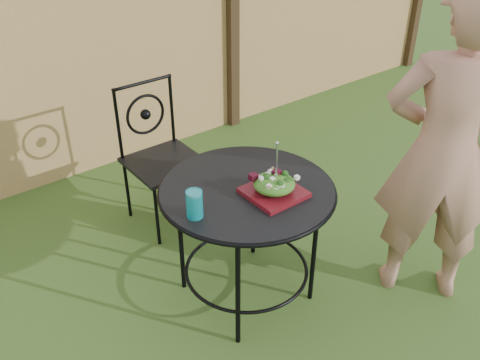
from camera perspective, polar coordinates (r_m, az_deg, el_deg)
The scene contains 9 objects.
ground at distance 3.03m, azimuth 4.37°, elevation -15.07°, with size 60.00×60.00×0.00m, color #244917.
fence at distance 4.15m, azimuth -16.11°, elevation 13.05°, with size 8.00×0.12×1.90m.
patio_table at distance 2.82m, azimuth 0.74°, elevation -3.22°, with size 0.92×0.92×0.72m.
patio_chair at distance 3.56m, azimuth -8.53°, elevation 2.94°, with size 0.46×0.46×0.95m.
diner at distance 2.91m, azimuth 20.83°, elevation 2.67°, with size 0.65×0.42×1.77m, color #AB7662.
salad_plate at distance 2.69m, azimuth 3.62°, elevation -1.33°, with size 0.27×0.27×0.02m, color #450911.
salad at distance 2.66m, azimuth 3.66°, elevation -0.40°, with size 0.21×0.21×0.08m, color #235614.
fork at distance 2.60m, azimuth 3.93°, elevation 2.09°, with size 0.01×0.01×0.18m, color silver.
drinking_glass at distance 2.51m, azimuth -4.88°, elevation -2.58°, with size 0.08×0.08×0.14m, color #0C8490.
Camera 1 is at (-1.43, -1.49, 2.21)m, focal length 40.00 mm.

